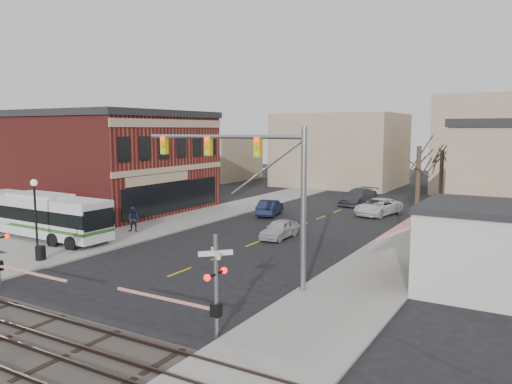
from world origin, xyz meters
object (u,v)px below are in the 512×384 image
at_px(car_b, 270,207).
at_px(car_a, 279,229).
at_px(pedestrian_far, 134,219).
at_px(car_c, 378,207).
at_px(trash_bin, 41,253).
at_px(car_d, 358,197).
at_px(transit_bus, 41,215).
at_px(pedestrian_near, 89,229).
at_px(rr_crossing_west, 2,250).
at_px(street_lamp, 35,200).
at_px(traffic_signal_mast, 255,173).
at_px(rr_crossing_east, 207,286).

bearing_deg(car_b, car_a, 108.57).
bearing_deg(pedestrian_far, car_c, 24.78).
xyz_separation_m(trash_bin, car_d, (8.92, 31.57, 0.30)).
xyz_separation_m(transit_bus, pedestrian_near, (4.23, 0.62, -0.69)).
bearing_deg(car_c, rr_crossing_west, -94.54).
xyz_separation_m(car_a, car_d, (-0.41, 18.60, 0.16)).
bearing_deg(car_a, pedestrian_far, -159.28).
relative_size(trash_bin, car_c, 0.15).
xyz_separation_m(street_lamp, trash_bin, (2.18, -1.38, -2.85)).
relative_size(rr_crossing_west, street_lamp, 1.22).
height_order(pedestrian_near, pedestrian_far, pedestrian_near).
relative_size(transit_bus, traffic_signal_mast, 1.29).
height_order(street_lamp, pedestrian_far, street_lamp).
height_order(rr_crossing_west, pedestrian_near, rr_crossing_west).
bearing_deg(rr_crossing_east, car_a, 108.61).
relative_size(traffic_signal_mast, pedestrian_far, 5.03).
distance_m(car_c, car_d, 6.38).
bearing_deg(street_lamp, car_b, 72.49).
height_order(transit_bus, rr_crossing_west, rr_crossing_west).
bearing_deg(car_b, pedestrian_near, 58.54).
bearing_deg(street_lamp, rr_crossing_east, -16.68).
xyz_separation_m(rr_crossing_east, pedestrian_near, (-16.05, 8.41, -0.88)).
xyz_separation_m(rr_crossing_west, car_a, (6.46, 17.17, -1.29)).
distance_m(rr_crossing_west, car_a, 18.39).
relative_size(pedestrian_near, pedestrian_far, 1.02).
relative_size(rr_crossing_west, pedestrian_near, 2.89).
bearing_deg(rr_crossing_west, traffic_signal_mast, 33.59).
bearing_deg(transit_bus, car_d, 62.68).
relative_size(transit_bus, car_a, 3.08).
xyz_separation_m(car_d, pedestrian_near, (-10.00, -26.92, 0.25)).
height_order(car_a, car_d, car_d).
xyz_separation_m(traffic_signal_mast, car_a, (-3.97, 10.24, -5.04)).
xyz_separation_m(car_a, pedestrian_far, (-10.40, -4.02, 0.39)).
xyz_separation_m(car_b, pedestrian_far, (-5.13, -12.22, 0.33)).
bearing_deg(traffic_signal_mast, transit_bus, 176.03).
bearing_deg(car_d, traffic_signal_mast, -72.67).
relative_size(trash_bin, pedestrian_far, 0.44).
bearing_deg(trash_bin, car_b, 79.14).
bearing_deg(pedestrian_far, car_b, 40.16).
relative_size(car_c, pedestrian_near, 2.84).
relative_size(rr_crossing_east, trash_bin, 6.75).
height_order(traffic_signal_mast, car_b, traffic_signal_mast).
relative_size(car_a, car_d, 0.69).
height_order(car_b, car_d, car_d).
distance_m(rr_crossing_west, pedestrian_near, 9.72).
bearing_deg(rr_crossing_east, car_c, 94.47).
bearing_deg(pedestrian_far, rr_crossing_east, -65.48).
xyz_separation_m(street_lamp, car_a, (11.52, 11.60, -2.71)).
distance_m(transit_bus, traffic_signal_mast, 19.07).
bearing_deg(transit_bus, traffic_signal_mast, -3.97).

